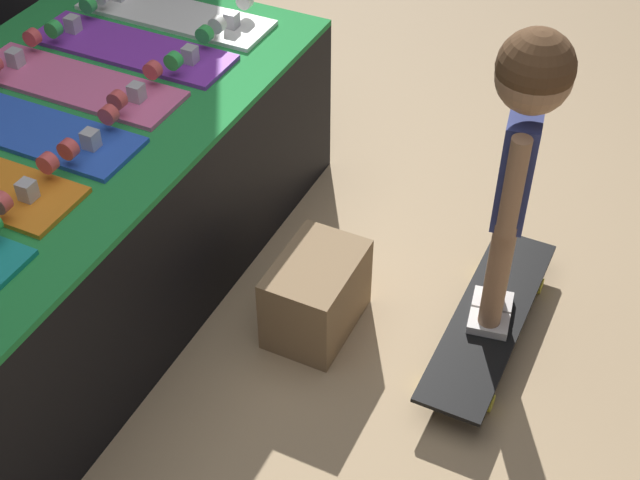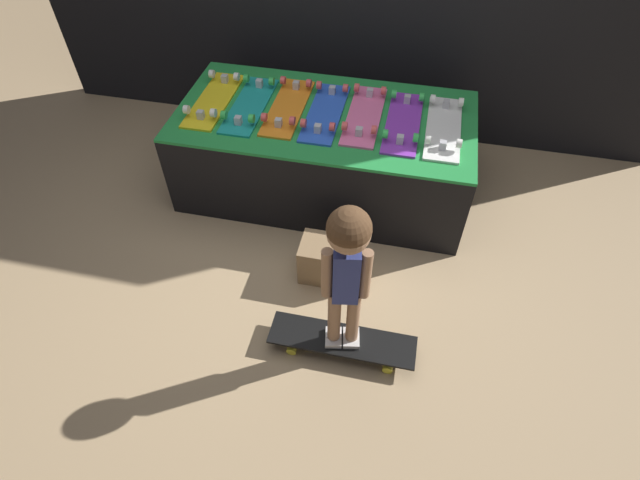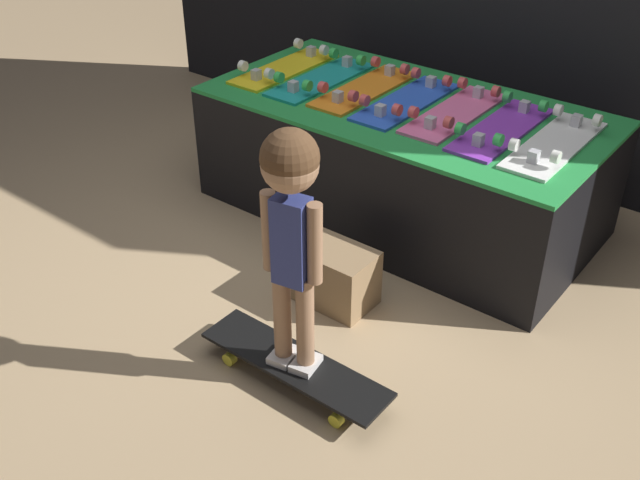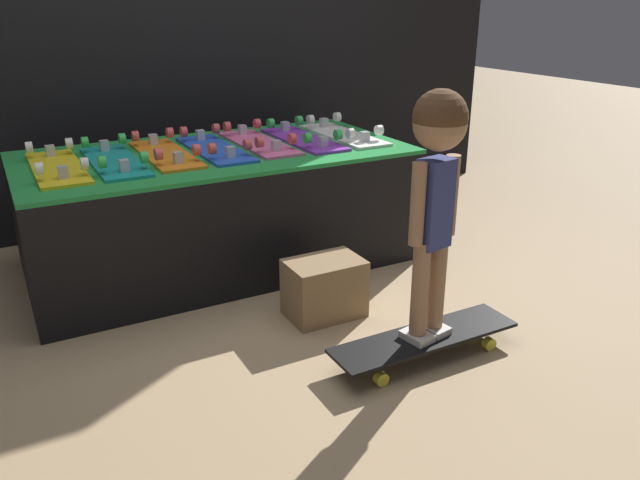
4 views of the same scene
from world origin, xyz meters
TOP-DOWN VIEW (x-y plane):
  - ground_plane at (0.00, 0.00)m, footprint 16.00×16.00m
  - display_rack at (0.00, 0.67)m, footprint 1.89×0.96m
  - skateboard_yellow_on_rack at (-0.74, 0.66)m, footprint 0.21×0.67m
  - skateboard_teal_on_rack at (-0.49, 0.66)m, footprint 0.21×0.67m
  - skateboard_orange_on_rack at (-0.25, 0.69)m, footprint 0.21×0.67m
  - skateboard_blue_on_rack at (0.00, 0.68)m, footprint 0.21×0.67m
  - skateboard_pink_on_rack at (0.25, 0.70)m, footprint 0.21×0.67m
  - skateboard_purple_on_rack at (0.49, 0.67)m, footprint 0.21×0.67m
  - skateboard_white_on_rack at (0.74, 0.67)m, footprint 0.21×0.67m
  - skateboard_on_floor at (0.36, -0.61)m, footprint 0.78×0.20m
  - child at (0.36, -0.61)m, footprint 0.22×0.19m
  - storage_box at (0.19, -0.12)m, footprint 0.32×0.22m

SIDE VIEW (x-z plane):
  - ground_plane at x=0.00m, z-range 0.00..0.00m
  - skateboard_on_floor at x=0.36m, z-range 0.03..0.12m
  - storage_box at x=0.19m, z-range 0.00..0.26m
  - display_rack at x=0.00m, z-range 0.00..0.59m
  - skateboard_yellow_on_rack at x=-0.74m, z-range 0.57..0.66m
  - skateboard_teal_on_rack at x=-0.49m, z-range 0.57..0.66m
  - skateboard_orange_on_rack at x=-0.25m, z-range 0.57..0.66m
  - skateboard_blue_on_rack at x=0.00m, z-range 0.57..0.66m
  - skateboard_pink_on_rack at x=0.25m, z-range 0.57..0.66m
  - skateboard_purple_on_rack at x=0.49m, z-range 0.57..0.66m
  - skateboard_white_on_rack at x=0.74m, z-range 0.57..0.66m
  - child at x=0.36m, z-range 0.28..1.22m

